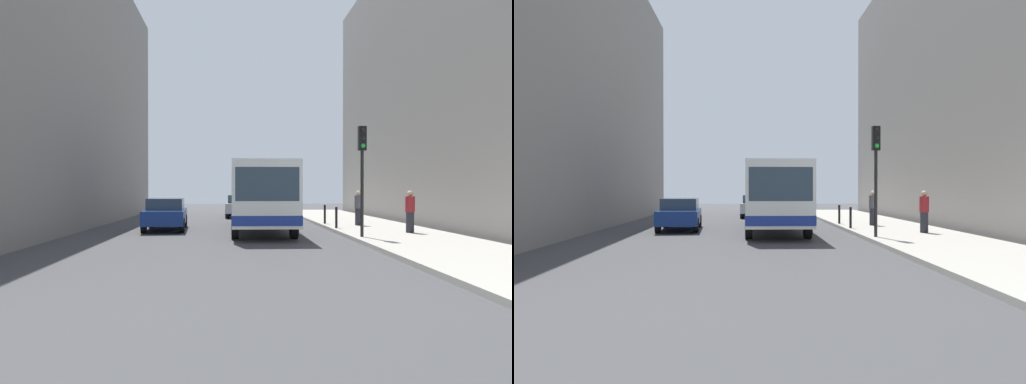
{
  "view_description": "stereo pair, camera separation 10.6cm",
  "coord_description": "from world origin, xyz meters",
  "views": [
    {
      "loc": [
        -1.34,
        -19.81,
        1.97
      ],
      "look_at": [
        -0.25,
        0.66,
        1.79
      ],
      "focal_mm": 34.05,
      "sensor_mm": 36.0,
      "label": 1
    },
    {
      "loc": [
        -1.23,
        -19.82,
        1.97
      ],
      "look_at": [
        -0.25,
        0.66,
        1.79
      ],
      "focal_mm": 34.05,
      "sensor_mm": 36.0,
      "label": 2
    }
  ],
  "objects": [
    {
      "name": "traffic_light",
      "position": [
        3.55,
        -2.08,
        3.01
      ],
      "size": [
        0.28,
        0.33,
        4.1
      ],
      "color": "black",
      "rests_on": "sidewalk"
    },
    {
      "name": "pedestrian_mid_sidewalk",
      "position": [
        4.87,
        3.38,
        0.99
      ],
      "size": [
        0.38,
        0.38,
        1.68
      ],
      "rotation": [
        0.0,
        0.0,
        2.74
      ],
      "color": "#26262D",
      "rests_on": "sidewalk"
    },
    {
      "name": "sidewalk",
      "position": [
        5.4,
        0.0,
        0.07
      ],
      "size": [
        4.4,
        40.0,
        0.15
      ],
      "primitive_type": "cube",
      "color": "#ADA89E",
      "rests_on": "ground"
    },
    {
      "name": "car_beside_bus",
      "position": [
        -4.34,
        2.93,
        0.78
      ],
      "size": [
        2.06,
        4.49,
        1.48
      ],
      "rotation": [
        0.0,
        0.0,
        3.2
      ],
      "color": "navy",
      "rests_on": "ground"
    },
    {
      "name": "ground_plane",
      "position": [
        0.0,
        0.0,
        0.0
      ],
      "size": [
        80.0,
        80.0,
        0.0
      ],
      "primitive_type": "plane",
      "color": "#424244"
    },
    {
      "name": "pedestrian_near_signal",
      "position": [
        5.95,
        -0.53,
        1.0
      ],
      "size": [
        0.38,
        0.38,
        1.7
      ],
      "rotation": [
        0.0,
        0.0,
        4.23
      ],
      "color": "#26262D",
      "rests_on": "sidewalk"
    },
    {
      "name": "bollard_near",
      "position": [
        3.45,
        1.84,
        0.62
      ],
      "size": [
        0.11,
        0.11,
        0.95
      ],
      "primitive_type": "cylinder",
      "color": "black",
      "rests_on": "sidewalk"
    },
    {
      "name": "bollard_mid",
      "position": [
        3.45,
        4.51,
        0.62
      ],
      "size": [
        0.11,
        0.11,
        0.95
      ],
      "primitive_type": "cylinder",
      "color": "black",
      "rests_on": "sidewalk"
    },
    {
      "name": "building_right",
      "position": [
        11.5,
        4.0,
        7.9
      ],
      "size": [
        7.0,
        32.0,
        15.81
      ],
      "primitive_type": "cube",
      "color": "gray",
      "rests_on": "ground"
    },
    {
      "name": "building_left",
      "position": [
        -11.5,
        4.0,
        7.44
      ],
      "size": [
        7.0,
        32.0,
        14.87
      ],
      "primitive_type": "cube",
      "color": "gray",
      "rests_on": "ground"
    },
    {
      "name": "car_behind_bus",
      "position": [
        -0.63,
        12.77,
        0.78
      ],
      "size": [
        2.07,
        4.5,
        1.48
      ],
      "rotation": [
        0.0,
        0.0,
        3.08
      ],
      "color": "#A5A8AD",
      "rests_on": "ground"
    },
    {
      "name": "bus",
      "position": [
        0.01,
        2.76,
        1.73
      ],
      "size": [
        2.61,
        11.04,
        3.0
      ],
      "rotation": [
        0.0,
        0.0,
        3.13
      ],
      "color": "white",
      "rests_on": "ground"
    }
  ]
}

